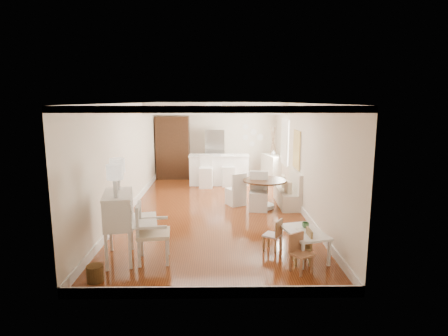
{
  "coord_description": "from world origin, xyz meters",
  "views": [
    {
      "loc": [
        0.11,
        -9.57,
        2.87
      ],
      "look_at": [
        0.24,
        0.3,
        1.08
      ],
      "focal_mm": 30.0,
      "sensor_mm": 36.0,
      "label": 1
    }
  ],
  "objects_px": {
    "wicker_basket": "(95,273)",
    "slip_chair_near": "(259,191)",
    "slip_chair_far": "(236,189)",
    "bar_stool_left": "(206,172)",
    "pantry_cabinet": "(173,148)",
    "fridge": "(224,154)",
    "sideboard": "(272,169)",
    "secretary_bureau": "(119,227)",
    "kids_chair_a": "(301,246)",
    "bar_stool_right": "(228,170)",
    "kids_table": "(304,244)",
    "kids_chair_c": "(302,253)",
    "breakfast_counter": "(219,170)",
    "gustavian_armchair": "(154,232)",
    "kids_chair_b": "(272,234)",
    "dining_table": "(264,194)"
  },
  "relations": [
    {
      "from": "dining_table",
      "to": "fridge",
      "type": "distance_m",
      "value": 4.13
    },
    {
      "from": "pantry_cabinet",
      "to": "wicker_basket",
      "type": "bearing_deg",
      "value": -92.03
    },
    {
      "from": "kids_chair_b",
      "to": "bar_stool_left",
      "type": "height_order",
      "value": "bar_stool_left"
    },
    {
      "from": "wicker_basket",
      "to": "fridge",
      "type": "height_order",
      "value": "fridge"
    },
    {
      "from": "secretary_bureau",
      "to": "dining_table",
      "type": "relative_size",
      "value": 1.09
    },
    {
      "from": "kids_chair_c",
      "to": "slip_chair_near",
      "type": "bearing_deg",
      "value": 63.31
    },
    {
      "from": "kids_table",
      "to": "bar_stool_left",
      "type": "relative_size",
      "value": 0.94
    },
    {
      "from": "bar_stool_left",
      "to": "bar_stool_right",
      "type": "xyz_separation_m",
      "value": [
        0.74,
        0.24,
        -0.01
      ]
    },
    {
      "from": "secretary_bureau",
      "to": "bar_stool_left",
      "type": "bearing_deg",
      "value": 65.29
    },
    {
      "from": "secretary_bureau",
      "to": "slip_chair_near",
      "type": "xyz_separation_m",
      "value": [
        2.85,
        3.08,
        -0.12
      ]
    },
    {
      "from": "kids_chair_b",
      "to": "kids_chair_a",
      "type": "bearing_deg",
      "value": 66.21
    },
    {
      "from": "kids_chair_b",
      "to": "pantry_cabinet",
      "type": "xyz_separation_m",
      "value": [
        -2.73,
        6.89,
        0.83
      ]
    },
    {
      "from": "wicker_basket",
      "to": "bar_stool_left",
      "type": "height_order",
      "value": "bar_stool_left"
    },
    {
      "from": "secretary_bureau",
      "to": "bar_stool_right",
      "type": "relative_size",
      "value": 1.17
    },
    {
      "from": "secretary_bureau",
      "to": "kids_chair_a",
      "type": "height_order",
      "value": "secretary_bureau"
    },
    {
      "from": "wicker_basket",
      "to": "slip_chair_near",
      "type": "bearing_deg",
      "value": 52.31
    },
    {
      "from": "gustavian_armchair",
      "to": "fridge",
      "type": "bearing_deg",
      "value": -16.84
    },
    {
      "from": "secretary_bureau",
      "to": "bar_stool_left",
      "type": "xyz_separation_m",
      "value": [
        1.37,
        5.71,
        -0.08
      ]
    },
    {
      "from": "secretary_bureau",
      "to": "kids_table",
      "type": "height_order",
      "value": "secretary_bureau"
    },
    {
      "from": "wicker_basket",
      "to": "kids_chair_a",
      "type": "relative_size",
      "value": 0.42
    },
    {
      "from": "kids_chair_a",
      "to": "slip_chair_far",
      "type": "relative_size",
      "value": 0.71
    },
    {
      "from": "bar_stool_left",
      "to": "gustavian_armchair",
      "type": "bearing_deg",
      "value": -95.39
    },
    {
      "from": "bar_stool_left",
      "to": "fridge",
      "type": "height_order",
      "value": "fridge"
    },
    {
      "from": "secretary_bureau",
      "to": "slip_chair_near",
      "type": "relative_size",
      "value": 1.23
    },
    {
      "from": "bar_stool_right",
      "to": "fridge",
      "type": "xyz_separation_m",
      "value": [
        -0.1,
        1.29,
        0.37
      ]
    },
    {
      "from": "bar_stool_left",
      "to": "secretary_bureau",
      "type": "bearing_deg",
      "value": -101.56
    },
    {
      "from": "wicker_basket",
      "to": "breakfast_counter",
      "type": "xyz_separation_m",
      "value": [
        1.99,
        7.04,
        0.38
      ]
    },
    {
      "from": "gustavian_armchair",
      "to": "breakfast_counter",
      "type": "height_order",
      "value": "gustavian_armchair"
    },
    {
      "from": "sideboard",
      "to": "secretary_bureau",
      "type": "bearing_deg",
      "value": -136.82
    },
    {
      "from": "kids_chair_c",
      "to": "slip_chair_near",
      "type": "distance_m",
      "value": 3.66
    },
    {
      "from": "sideboard",
      "to": "kids_chair_c",
      "type": "bearing_deg",
      "value": -111.45
    },
    {
      "from": "fridge",
      "to": "kids_chair_a",
      "type": "bearing_deg",
      "value": -80.38
    },
    {
      "from": "kids_chair_a",
      "to": "bar_stool_right",
      "type": "height_order",
      "value": "bar_stool_right"
    },
    {
      "from": "secretary_bureau",
      "to": "bar_stool_right",
      "type": "bearing_deg",
      "value": 59.3
    },
    {
      "from": "wicker_basket",
      "to": "slip_chair_far",
      "type": "distance_m",
      "value": 5.1
    },
    {
      "from": "slip_chair_far",
      "to": "kids_chair_a",
      "type": "bearing_deg",
      "value": 77.28
    },
    {
      "from": "kids_chair_b",
      "to": "kids_table",
      "type": "bearing_deg",
      "value": 89.06
    },
    {
      "from": "kids_chair_b",
      "to": "sideboard",
      "type": "height_order",
      "value": "sideboard"
    },
    {
      "from": "pantry_cabinet",
      "to": "fridge",
      "type": "height_order",
      "value": "pantry_cabinet"
    },
    {
      "from": "kids_chair_c",
      "to": "wicker_basket",
      "type": "bearing_deg",
      "value": 152.74
    },
    {
      "from": "bar_stool_right",
      "to": "fridge",
      "type": "bearing_deg",
      "value": 88.21
    },
    {
      "from": "bar_stool_right",
      "to": "pantry_cabinet",
      "type": "xyz_separation_m",
      "value": [
        -2.0,
        1.32,
        0.62
      ]
    },
    {
      "from": "wicker_basket",
      "to": "slip_chair_near",
      "type": "xyz_separation_m",
      "value": [
        3.03,
        3.93,
        0.37
      ]
    },
    {
      "from": "slip_chair_far",
      "to": "sideboard",
      "type": "distance_m",
      "value": 3.27
    },
    {
      "from": "kids_chair_b",
      "to": "secretary_bureau",
      "type": "bearing_deg",
      "value": -51.94
    },
    {
      "from": "slip_chair_far",
      "to": "bar_stool_left",
      "type": "relative_size",
      "value": 0.85
    },
    {
      "from": "kids_chair_a",
      "to": "breakfast_counter",
      "type": "height_order",
      "value": "breakfast_counter"
    },
    {
      "from": "secretary_bureau",
      "to": "bar_stool_right",
      "type": "distance_m",
      "value": 6.32
    },
    {
      "from": "kids_chair_b",
      "to": "kids_chair_c",
      "type": "distance_m",
      "value": 1.01
    },
    {
      "from": "fridge",
      "to": "gustavian_armchair",
      "type": "bearing_deg",
      "value": -100.63
    }
  ]
}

